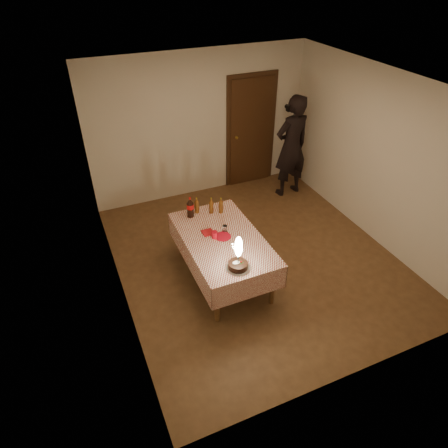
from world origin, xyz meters
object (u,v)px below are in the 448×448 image
(amber_bottle_left, at_px, (197,206))
(cola_bottle, at_px, (190,207))
(amber_bottle_right, at_px, (221,206))
(red_plate, at_px, (223,236))
(photographer, at_px, (291,147))
(dining_table, at_px, (223,243))
(red_cup, at_px, (214,235))
(birthday_cake, at_px, (238,259))
(amber_bottle_mid, at_px, (211,206))
(clear_cup, at_px, (225,229))

(amber_bottle_left, bearing_deg, cola_bottle, -153.50)
(cola_bottle, bearing_deg, amber_bottle_left, 26.50)
(amber_bottle_right, bearing_deg, red_plate, -110.54)
(photographer, bearing_deg, amber_bottle_right, -148.72)
(dining_table, bearing_deg, amber_bottle_left, 97.96)
(dining_table, relative_size, amber_bottle_left, 6.75)
(dining_table, bearing_deg, red_cup, 156.55)
(birthday_cake, xyz_separation_m, red_cup, (-0.03, 0.68, -0.09))
(red_plate, bearing_deg, dining_table, -124.60)
(amber_bottle_left, relative_size, photographer, 0.13)
(red_plate, height_order, amber_bottle_mid, amber_bottle_mid)
(red_cup, bearing_deg, cola_bottle, 100.92)
(amber_bottle_right, bearing_deg, birthday_cake, -103.38)
(birthday_cake, distance_m, red_cup, 0.69)
(birthday_cake, xyz_separation_m, red_plate, (0.08, 0.66, -0.13))
(dining_table, relative_size, birthday_cake, 3.64)
(amber_bottle_mid, bearing_deg, cola_bottle, 174.93)
(red_plate, relative_size, cola_bottle, 0.69)
(dining_table, bearing_deg, birthday_cake, -96.02)
(red_cup, bearing_deg, amber_bottle_left, 90.00)
(amber_bottle_left, height_order, amber_bottle_right, same)
(birthday_cake, bearing_deg, amber_bottle_left, 91.41)
(birthday_cake, relative_size, cola_bottle, 1.49)
(red_plate, xyz_separation_m, red_cup, (-0.11, 0.03, 0.05))
(birthday_cake, xyz_separation_m, clear_cup, (0.16, 0.76, -0.09))
(red_plate, bearing_deg, photographer, 39.18)
(birthday_cake, distance_m, amber_bottle_left, 1.36)
(red_cup, xyz_separation_m, amber_bottle_left, (0.00, 0.68, 0.07))
(amber_bottle_left, xyz_separation_m, photographer, (2.19, 0.99, 0.14))
(amber_bottle_right, xyz_separation_m, photographer, (1.87, 1.13, 0.14))
(amber_bottle_right, bearing_deg, amber_bottle_mid, 155.60)
(clear_cup, height_order, cola_bottle, cola_bottle)
(clear_cup, relative_size, amber_bottle_mid, 0.35)
(cola_bottle, bearing_deg, birthday_cake, -83.30)
(birthday_cake, distance_m, clear_cup, 0.79)
(birthday_cake, height_order, photographer, photographer)
(clear_cup, distance_m, amber_bottle_left, 0.63)
(red_plate, xyz_separation_m, amber_bottle_right, (0.21, 0.56, 0.11))
(birthday_cake, relative_size, amber_bottle_left, 1.85)
(cola_bottle, bearing_deg, red_cup, -79.08)
(amber_bottle_right, xyz_separation_m, amber_bottle_mid, (-0.13, 0.06, 0.00))
(clear_cup, bearing_deg, red_cup, -156.67)
(clear_cup, bearing_deg, cola_bottle, 119.81)
(red_cup, distance_m, amber_bottle_left, 0.68)
(red_plate, bearing_deg, birthday_cake, -96.95)
(red_cup, relative_size, cola_bottle, 0.31)
(amber_bottle_left, distance_m, amber_bottle_mid, 0.21)
(photographer, bearing_deg, clear_cup, -141.61)
(amber_bottle_left, distance_m, photographer, 2.41)
(clear_cup, height_order, amber_bottle_right, amber_bottle_right)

